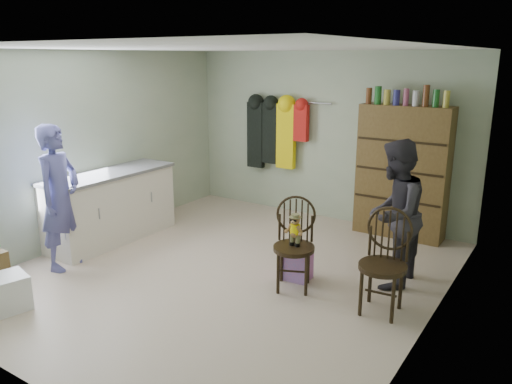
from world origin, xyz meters
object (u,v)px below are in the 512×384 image
Objects in this scene: chair_front at (295,238)px; dresser at (402,171)px; chair_far at (385,257)px; counter at (111,206)px.

dresser is at bearing 55.48° from chair_front.
chair_far is (0.98, 0.02, -0.00)m from chair_front.
dresser is (0.43, 2.22, 0.36)m from chair_front.
dresser reaches higher than chair_far.
counter is 3.75m from chair_far.
chair_front reaches higher than counter.
dresser reaches higher than chair_front.
chair_far is at bearing 1.53° from counter.
counter is at bearing 176.80° from chair_far.
counter is 2.77m from chair_front.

